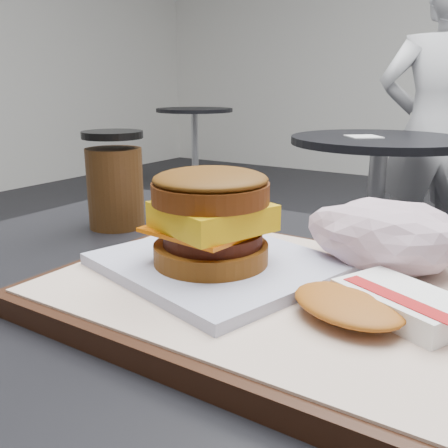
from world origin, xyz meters
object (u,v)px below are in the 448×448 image
Objects in this scene: coffee_cup at (115,183)px; patron at (434,133)px; neighbor_table at (376,187)px; serving_tray at (277,296)px; breakfast_sandwich at (213,229)px; hash_brown at (378,304)px; crumpled_wrapper at (385,234)px.

patron reaches higher than coffee_cup.
patron reaches higher than neighbor_table.
breakfast_sandwich reaches higher than serving_tray.
breakfast_sandwich is at bearing 175.98° from hash_brown.
neighbor_table is 0.51× the size of patron.
breakfast_sandwich is 0.25m from coffee_cup.
serving_tray is at bearing -20.05° from coffee_cup.
crumpled_wrapper reaches higher than neighbor_table.
hash_brown reaches higher than neighbor_table.
neighbor_table is at bearing 93.79° from coffee_cup.
hash_brown is (0.15, -0.01, -0.03)m from breakfast_sandwich.
coffee_cup is (-0.35, 0.01, 0.01)m from crumpled_wrapper.
patron is at bearing 78.68° from neighbor_table.
patron reaches higher than breakfast_sandwich.
coffee_cup is at bearing 66.02° from patron.
coffee_cup reaches higher than neighbor_table.
crumpled_wrapper reaches higher than serving_tray.
neighbor_table is (-0.33, 1.66, -0.28)m from breakfast_sandwich.
hash_brown is at bearing -17.80° from coffee_cup.
neighbor_table is (-0.48, 1.67, -0.25)m from hash_brown.
serving_tray is at bearing -123.80° from crumpled_wrapper.
breakfast_sandwich is (-0.06, -0.00, 0.05)m from serving_tray.
coffee_cup is (-0.29, 0.11, 0.05)m from serving_tray.
serving_tray is 0.08m from breakfast_sandwich.
breakfast_sandwich is 2.19m from patron.
hash_brown is 2.22m from patron.
serving_tray is at bearing -76.68° from neighbor_table.
patron is at bearing 99.74° from hash_brown.
serving_tray is at bearing 170.05° from hash_brown.
patron is at bearing 97.56° from serving_tray.
patron reaches higher than hash_brown.
breakfast_sandwich is at bearing 71.99° from patron.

